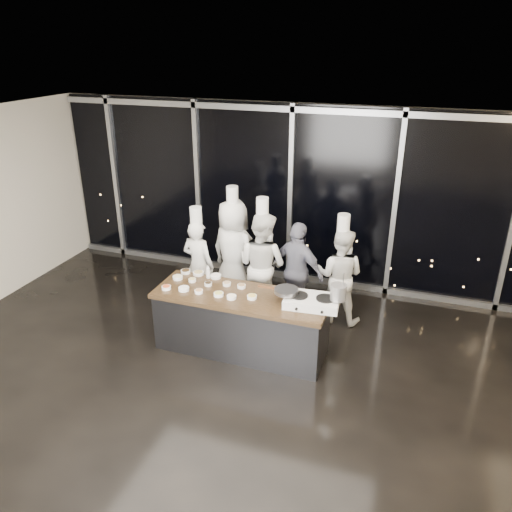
# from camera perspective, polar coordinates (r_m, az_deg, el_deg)

# --- Properties ---
(ground) EXTENTS (9.00, 9.00, 0.00)m
(ground) POSITION_cam_1_polar(r_m,az_deg,el_deg) (6.77, -4.42, -14.59)
(ground) COLOR black
(ground) RESTS_ON ground
(room_shell) EXTENTS (9.02, 7.02, 3.21)m
(room_shell) POSITION_cam_1_polar(r_m,az_deg,el_deg) (5.59, -3.48, 3.35)
(room_shell) COLOR beige
(room_shell) RESTS_ON ground
(window_wall) EXTENTS (8.90, 0.11, 3.20)m
(window_wall) POSITION_cam_1_polar(r_m,az_deg,el_deg) (8.94, 4.02, 6.83)
(window_wall) COLOR black
(window_wall) RESTS_ON ground
(demo_counter) EXTENTS (2.46, 0.86, 0.90)m
(demo_counter) POSITION_cam_1_polar(r_m,az_deg,el_deg) (7.19, -1.68, -7.57)
(demo_counter) COLOR #323337
(demo_counter) RESTS_ON ground
(stove) EXTENTS (0.76, 0.51, 0.14)m
(stove) POSITION_cam_1_polar(r_m,az_deg,el_deg) (6.71, 6.39, -5.16)
(stove) COLOR white
(stove) RESTS_ON demo_counter
(frying_pan) EXTENTS (0.58, 0.35, 0.05)m
(frying_pan) POSITION_cam_1_polar(r_m,az_deg,el_deg) (6.72, 3.41, -3.98)
(frying_pan) COLOR gray
(frying_pan) RESTS_ON stove
(stock_pot) EXTENTS (0.23, 0.23, 0.21)m
(stock_pot) POSITION_cam_1_polar(r_m,az_deg,el_deg) (6.59, 9.40, -4.10)
(stock_pot) COLOR #ACACAF
(stock_pot) RESTS_ON stove
(prep_bowls) EXTENTS (1.38, 0.72, 0.05)m
(prep_bowls) POSITION_cam_1_polar(r_m,az_deg,el_deg) (7.25, -5.83, -3.17)
(prep_bowls) COLOR white
(prep_bowls) RESTS_ON demo_counter
(squeeze_bottle) EXTENTS (0.06, 0.06, 0.21)m
(squeeze_bottle) POSITION_cam_1_polar(r_m,az_deg,el_deg) (7.42, -5.50, -1.83)
(squeeze_bottle) COLOR silver
(squeeze_bottle) RESTS_ON demo_counter
(chef_far_left) EXTENTS (0.61, 0.45, 1.77)m
(chef_far_left) POSITION_cam_1_polar(r_m,az_deg,el_deg) (8.19, -6.60, -0.91)
(chef_far_left) COLOR white
(chef_far_left) RESTS_ON ground
(chef_left) EXTENTS (1.02, 0.83, 2.04)m
(chef_left) POSITION_cam_1_polar(r_m,az_deg,el_deg) (8.29, -2.60, 0.46)
(chef_left) COLOR white
(chef_left) RESTS_ON ground
(chef_center) EXTENTS (1.02, 0.91, 1.99)m
(chef_center) POSITION_cam_1_polar(r_m,az_deg,el_deg) (7.90, 0.70, -0.97)
(chef_center) COLOR white
(chef_center) RESTS_ON ground
(guest) EXTENTS (1.02, 0.72, 1.61)m
(guest) POSITION_cam_1_polar(r_m,az_deg,el_deg) (7.88, 4.78, -1.75)
(guest) COLOR #131536
(guest) RESTS_ON ground
(chef_right) EXTENTS (0.80, 0.64, 1.78)m
(chef_right) POSITION_cam_1_polar(r_m,az_deg,el_deg) (7.89, 9.55, -2.15)
(chef_right) COLOR white
(chef_right) RESTS_ON ground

